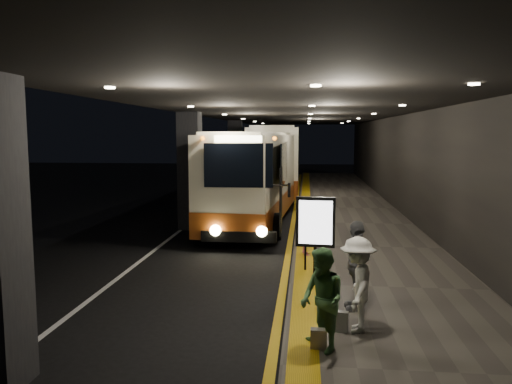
{
  "coord_description": "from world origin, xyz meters",
  "views": [
    {
      "loc": [
        2.86,
        -14.37,
        3.6
      ],
      "look_at": [
        1.23,
        1.73,
        1.7
      ],
      "focal_mm": 35.0,
      "sensor_mm": 36.0,
      "label": 1
    }
  ],
  "objects_px": {
    "bag_polka": "(339,321)",
    "stanchion_post": "(305,248)",
    "coach_main": "(257,180)",
    "passenger_waiting_white": "(357,284)",
    "bag_plain": "(319,339)",
    "passenger_waiting_green": "(322,300)",
    "passenger_waiting_grey": "(356,265)",
    "info_sign": "(315,224)",
    "coach_second": "(273,163)",
    "passenger_boarding": "(306,228)"
  },
  "relations": [
    {
      "from": "coach_second",
      "to": "passenger_waiting_green",
      "type": "height_order",
      "value": "coach_second"
    },
    {
      "from": "passenger_boarding",
      "to": "passenger_waiting_grey",
      "type": "relative_size",
      "value": 0.87
    },
    {
      "from": "info_sign",
      "to": "passenger_waiting_white",
      "type": "bearing_deg",
      "value": -72.22
    },
    {
      "from": "coach_second",
      "to": "bag_plain",
      "type": "distance_m",
      "value": 22.38
    },
    {
      "from": "coach_main",
      "to": "bag_polka",
      "type": "distance_m",
      "value": 12.07
    },
    {
      "from": "passenger_waiting_white",
      "to": "bag_polka",
      "type": "height_order",
      "value": "passenger_waiting_white"
    },
    {
      "from": "coach_second",
      "to": "info_sign",
      "type": "height_order",
      "value": "coach_second"
    },
    {
      "from": "passenger_waiting_white",
      "to": "passenger_waiting_grey",
      "type": "relative_size",
      "value": 0.94
    },
    {
      "from": "stanchion_post",
      "to": "bag_polka",
      "type": "bearing_deg",
      "value": -81.2
    },
    {
      "from": "coach_second",
      "to": "passenger_waiting_grey",
      "type": "distance_m",
      "value": 20.53
    },
    {
      "from": "info_sign",
      "to": "coach_main",
      "type": "bearing_deg",
      "value": 110.48
    },
    {
      "from": "bag_polka",
      "to": "bag_plain",
      "type": "relative_size",
      "value": 1.13
    },
    {
      "from": "coach_main",
      "to": "passenger_waiting_white",
      "type": "relative_size",
      "value": 6.86
    },
    {
      "from": "passenger_boarding",
      "to": "stanchion_post",
      "type": "xyz_separation_m",
      "value": [
        -0.0,
        -1.65,
        -0.19
      ]
    },
    {
      "from": "passenger_boarding",
      "to": "stanchion_post",
      "type": "distance_m",
      "value": 1.66
    },
    {
      "from": "coach_second",
      "to": "bag_polka",
      "type": "height_order",
      "value": "coach_second"
    },
    {
      "from": "bag_polka",
      "to": "stanchion_post",
      "type": "relative_size",
      "value": 0.31
    },
    {
      "from": "passenger_waiting_grey",
      "to": "stanchion_post",
      "type": "height_order",
      "value": "passenger_waiting_grey"
    },
    {
      "from": "bag_polka",
      "to": "bag_plain",
      "type": "xyz_separation_m",
      "value": [
        -0.38,
        -0.73,
        -0.02
      ]
    },
    {
      "from": "passenger_waiting_green",
      "to": "stanchion_post",
      "type": "xyz_separation_m",
      "value": [
        -0.27,
        4.68,
        -0.24
      ]
    },
    {
      "from": "info_sign",
      "to": "stanchion_post",
      "type": "distance_m",
      "value": 1.03
    },
    {
      "from": "bag_polka",
      "to": "stanchion_post",
      "type": "bearing_deg",
      "value": 98.8
    },
    {
      "from": "passenger_boarding",
      "to": "passenger_waiting_green",
      "type": "height_order",
      "value": "passenger_waiting_green"
    },
    {
      "from": "passenger_waiting_white",
      "to": "bag_plain",
      "type": "xyz_separation_m",
      "value": [
        -0.68,
        -0.8,
        -0.68
      ]
    },
    {
      "from": "passenger_waiting_white",
      "to": "bag_plain",
      "type": "distance_m",
      "value": 1.25
    },
    {
      "from": "passenger_waiting_grey",
      "to": "info_sign",
      "type": "height_order",
      "value": "info_sign"
    },
    {
      "from": "passenger_boarding",
      "to": "info_sign",
      "type": "xyz_separation_m",
      "value": [
        0.23,
        -2.32,
        0.55
      ]
    },
    {
      "from": "bag_polka",
      "to": "passenger_waiting_green",
      "type": "bearing_deg",
      "value": -113.31
    },
    {
      "from": "passenger_waiting_green",
      "to": "passenger_waiting_white",
      "type": "height_order",
      "value": "passenger_waiting_white"
    },
    {
      "from": "passenger_waiting_white",
      "to": "passenger_waiting_grey",
      "type": "bearing_deg",
      "value": -178.05
    },
    {
      "from": "passenger_boarding",
      "to": "bag_plain",
      "type": "height_order",
      "value": "passenger_boarding"
    },
    {
      "from": "coach_main",
      "to": "passenger_waiting_green",
      "type": "distance_m",
      "value": 12.7
    },
    {
      "from": "passenger_waiting_green",
      "to": "info_sign",
      "type": "xyz_separation_m",
      "value": [
        -0.04,
        4.01,
        0.5
      ]
    },
    {
      "from": "passenger_waiting_green",
      "to": "passenger_waiting_grey",
      "type": "relative_size",
      "value": 0.93
    },
    {
      "from": "passenger_waiting_green",
      "to": "bag_plain",
      "type": "xyz_separation_m",
      "value": [
        -0.04,
        0.04,
        -0.66
      ]
    },
    {
      "from": "passenger_waiting_green",
      "to": "bag_polka",
      "type": "bearing_deg",
      "value": 128.4
    },
    {
      "from": "bag_polka",
      "to": "stanchion_post",
      "type": "height_order",
      "value": "stanchion_post"
    },
    {
      "from": "stanchion_post",
      "to": "passenger_waiting_white",
      "type": "bearing_deg",
      "value": -76.7
    },
    {
      "from": "passenger_waiting_green",
      "to": "bag_plain",
      "type": "relative_size",
      "value": 5.1
    },
    {
      "from": "bag_plain",
      "to": "stanchion_post",
      "type": "distance_m",
      "value": 4.67
    },
    {
      "from": "coach_main",
      "to": "passenger_waiting_grey",
      "type": "distance_m",
      "value": 10.96
    },
    {
      "from": "passenger_waiting_grey",
      "to": "bag_polka",
      "type": "distance_m",
      "value": 1.43
    },
    {
      "from": "passenger_waiting_green",
      "to": "bag_plain",
      "type": "height_order",
      "value": "passenger_waiting_green"
    },
    {
      "from": "stanchion_post",
      "to": "passenger_waiting_grey",
      "type": "bearing_deg",
      "value": -69.92
    },
    {
      "from": "passenger_boarding",
      "to": "passenger_waiting_green",
      "type": "xyz_separation_m",
      "value": [
        0.27,
        -6.33,
        0.05
      ]
    },
    {
      "from": "passenger_waiting_green",
      "to": "passenger_waiting_white",
      "type": "relative_size",
      "value": 0.99
    },
    {
      "from": "passenger_boarding",
      "to": "bag_plain",
      "type": "distance_m",
      "value": 6.32
    },
    {
      "from": "coach_main",
      "to": "stanchion_post",
      "type": "distance_m",
      "value": 8.11
    },
    {
      "from": "coach_second",
      "to": "passenger_waiting_green",
      "type": "xyz_separation_m",
      "value": [
        2.28,
        -22.25,
        -0.89
      ]
    },
    {
      "from": "passenger_waiting_white",
      "to": "stanchion_post",
      "type": "height_order",
      "value": "passenger_waiting_white"
    }
  ]
}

